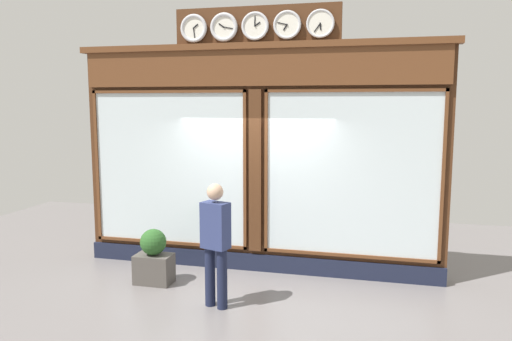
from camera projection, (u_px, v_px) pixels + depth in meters
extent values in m
cube|color=#4C2B16|center=(258.00, 162.00, 8.09)|extent=(5.92, 0.30, 3.57)
cube|color=#191E33|center=(256.00, 262.00, 8.15)|extent=(5.92, 0.08, 0.28)
cube|color=brown|center=(255.00, 68.00, 7.71)|extent=(5.80, 0.08, 0.57)
cube|color=brown|center=(256.00, 46.00, 7.68)|extent=(6.03, 0.20, 0.10)
cube|color=silver|center=(351.00, 175.00, 7.59)|extent=(2.61, 0.02, 2.50)
cube|color=brown|center=(353.00, 90.00, 7.40)|extent=(2.71, 0.04, 0.05)
cube|color=brown|center=(349.00, 255.00, 7.75)|extent=(2.71, 0.04, 0.05)
cube|color=brown|center=(443.00, 178.00, 7.26)|extent=(0.05, 0.04, 2.60)
cube|color=brown|center=(266.00, 172.00, 7.89)|extent=(0.05, 0.04, 2.60)
cube|color=silver|center=(169.00, 168.00, 8.31)|extent=(2.61, 0.02, 2.50)
cube|color=brown|center=(166.00, 91.00, 8.12)|extent=(2.71, 0.04, 0.05)
cube|color=brown|center=(170.00, 242.00, 8.47)|extent=(2.71, 0.04, 0.05)
cube|color=brown|center=(97.00, 166.00, 8.61)|extent=(0.05, 0.04, 2.60)
cube|color=brown|center=(245.00, 171.00, 7.98)|extent=(0.05, 0.04, 2.60)
cube|color=#4C2B16|center=(256.00, 171.00, 7.94)|extent=(0.20, 0.10, 2.60)
cube|color=#4C2B16|center=(256.00, 27.00, 7.68)|extent=(2.63, 0.06, 0.62)
cylinder|color=white|center=(320.00, 23.00, 7.36)|extent=(0.35, 0.02, 0.35)
torus|color=silver|center=(320.00, 23.00, 7.36)|extent=(0.42, 0.04, 0.42)
cube|color=black|center=(320.00, 27.00, 7.36)|extent=(0.03, 0.01, 0.10)
cube|color=black|center=(317.00, 28.00, 7.37)|extent=(0.10, 0.01, 0.13)
sphere|color=black|center=(320.00, 23.00, 7.35)|extent=(0.02, 0.02, 0.02)
cylinder|color=white|center=(287.00, 25.00, 7.48)|extent=(0.35, 0.02, 0.35)
torus|color=silver|center=(287.00, 25.00, 7.48)|extent=(0.43, 0.04, 0.43)
cube|color=black|center=(285.00, 27.00, 7.48)|extent=(0.07, 0.01, 0.09)
cube|color=black|center=(282.00, 24.00, 7.48)|extent=(0.15, 0.01, 0.05)
sphere|color=black|center=(287.00, 25.00, 7.47)|extent=(0.02, 0.02, 0.02)
cylinder|color=white|center=(255.00, 26.00, 7.60)|extent=(0.35, 0.02, 0.35)
torus|color=silver|center=(255.00, 26.00, 7.60)|extent=(0.43, 0.05, 0.43)
cube|color=black|center=(257.00, 24.00, 7.58)|extent=(0.09, 0.01, 0.07)
cube|color=black|center=(255.00, 21.00, 7.58)|extent=(0.02, 0.01, 0.15)
sphere|color=black|center=(255.00, 26.00, 7.59)|extent=(0.02, 0.02, 0.02)
cylinder|color=white|center=(224.00, 27.00, 7.72)|extent=(0.35, 0.02, 0.35)
torus|color=silver|center=(224.00, 27.00, 7.72)|extent=(0.45, 0.06, 0.45)
cube|color=black|center=(221.00, 25.00, 7.71)|extent=(0.09, 0.01, 0.07)
cube|color=black|center=(228.00, 28.00, 7.69)|extent=(0.15, 0.01, 0.04)
sphere|color=black|center=(224.00, 27.00, 7.71)|extent=(0.02, 0.02, 0.02)
cylinder|color=white|center=(194.00, 28.00, 7.84)|extent=(0.35, 0.02, 0.35)
torus|color=silver|center=(194.00, 28.00, 7.84)|extent=(0.44, 0.06, 0.44)
cube|color=black|center=(196.00, 26.00, 7.82)|extent=(0.09, 0.01, 0.07)
cube|color=black|center=(194.00, 33.00, 7.84)|extent=(0.03, 0.01, 0.15)
sphere|color=black|center=(193.00, 28.00, 7.83)|extent=(0.02, 0.02, 0.02)
cylinder|color=#191E38|center=(210.00, 276.00, 6.72)|extent=(0.14, 0.14, 0.82)
cylinder|color=#191E38|center=(222.00, 279.00, 6.61)|extent=(0.14, 0.14, 0.82)
cube|color=navy|center=(215.00, 225.00, 6.57)|extent=(0.41, 0.32, 0.62)
sphere|color=tan|center=(215.00, 192.00, 6.51)|extent=(0.22, 0.22, 0.22)
cube|color=#4C4742|center=(154.00, 269.00, 7.57)|extent=(0.56, 0.36, 0.45)
sphere|color=#285623|center=(153.00, 242.00, 7.52)|extent=(0.40, 0.40, 0.40)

